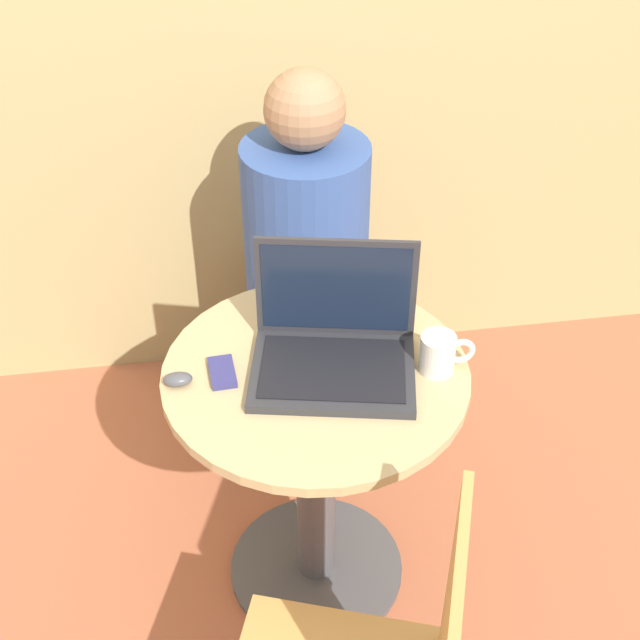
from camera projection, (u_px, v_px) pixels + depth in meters
ground_plane at (316, 569)px, 2.39m from camera, size 12.00×12.00×0.00m
round_table at (316, 447)px, 2.10m from camera, size 0.68×0.68×0.71m
laptop at (334, 343)px, 1.94m from camera, size 0.40×0.33×0.27m
cell_phone at (222, 372)px, 1.93m from camera, size 0.06×0.10×0.02m
computer_mouse at (178, 381)px, 1.90m from camera, size 0.06×0.04×0.03m
coffee_cup at (440, 353)px, 1.93m from camera, size 0.12×0.08×0.09m
person_seated at (307, 285)px, 2.59m from camera, size 0.38×0.54×1.16m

